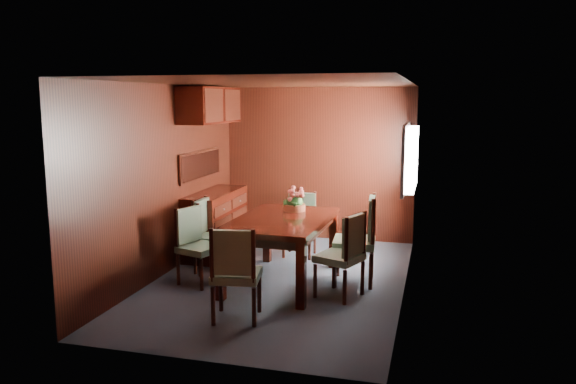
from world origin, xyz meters
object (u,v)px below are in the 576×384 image
(sideboard, at_px, (216,222))
(chair_head, at_px, (235,269))
(chair_left_near, at_px, (195,241))
(chair_right_near, at_px, (345,251))
(dining_table, at_px, (282,227))
(flower_centerpiece, at_px, (294,200))

(sideboard, xyz_separation_m, chair_head, (1.17, -2.36, 0.10))
(chair_left_near, distance_m, chair_right_near, 1.84)
(sideboard, distance_m, dining_table, 1.67)
(chair_left_near, bearing_deg, dining_table, 123.34)
(chair_right_near, bearing_deg, dining_table, 88.53)
(dining_table, relative_size, chair_left_near, 1.86)
(chair_left_near, xyz_separation_m, flower_centerpiece, (1.04, 0.75, 0.42))
(chair_left_near, bearing_deg, chair_right_near, 105.87)
(chair_left_near, bearing_deg, chair_head, 58.56)
(dining_table, distance_m, flower_centerpiece, 0.54)
(chair_right_near, distance_m, flower_centerpiece, 1.21)
(chair_left_near, distance_m, chair_head, 1.36)
(sideboard, distance_m, chair_right_near, 2.53)
(chair_right_near, height_order, chair_head, chair_head)
(sideboard, bearing_deg, chair_left_near, -78.21)
(chair_head, bearing_deg, flower_centerpiece, 74.90)
(chair_right_near, bearing_deg, chair_left_near, 109.03)
(chair_head, xyz_separation_m, flower_centerpiece, (0.15, 1.78, 0.40))
(chair_right_near, distance_m, chair_head, 1.36)
(sideboard, relative_size, chair_head, 1.42)
(dining_table, bearing_deg, flower_centerpiece, 87.84)
(flower_centerpiece, bearing_deg, sideboard, 156.46)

